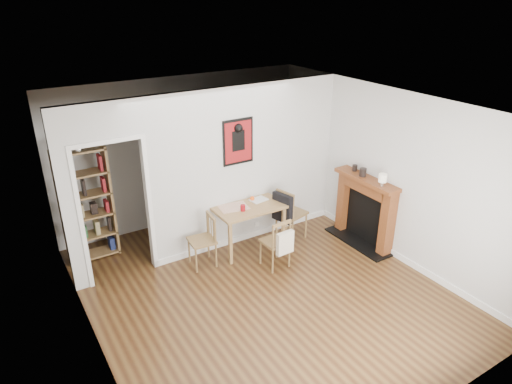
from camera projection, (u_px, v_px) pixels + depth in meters
ground at (262, 289)px, 6.46m from camera, size 5.20×5.20×0.00m
room_shell at (221, 173)px, 7.02m from camera, size 5.20×5.20×5.20m
dining_table at (248, 211)px, 7.25m from camera, size 1.10×0.70×0.75m
chair_left at (202, 241)px, 6.87m from camera, size 0.45×0.45×0.83m
chair_right at (291, 213)px, 7.60m from camera, size 0.60×0.55×0.92m
chair_front at (276, 242)px, 6.85m from camera, size 0.43×0.48×0.81m
bookshelf at (87, 206)px, 6.91m from camera, size 0.76×0.30×1.80m
fireplace at (365, 208)px, 7.45m from camera, size 0.45×1.25×1.16m
red_glass at (243, 208)px, 7.03m from camera, size 0.08×0.08×0.10m
orange_fruit at (252, 198)px, 7.37m from camera, size 0.07×0.07×0.07m
placemat at (233, 207)px, 7.16m from camera, size 0.49×0.40×0.00m
notebook at (259, 200)px, 7.40m from camera, size 0.30×0.24×0.01m
mantel_lamp at (383, 179)px, 6.85m from camera, size 0.12×0.12×0.19m
ceramic_jar_a at (363, 172)px, 7.24m from camera, size 0.11×0.11×0.13m
ceramic_jar_b at (355, 168)px, 7.46m from camera, size 0.08×0.08×0.10m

